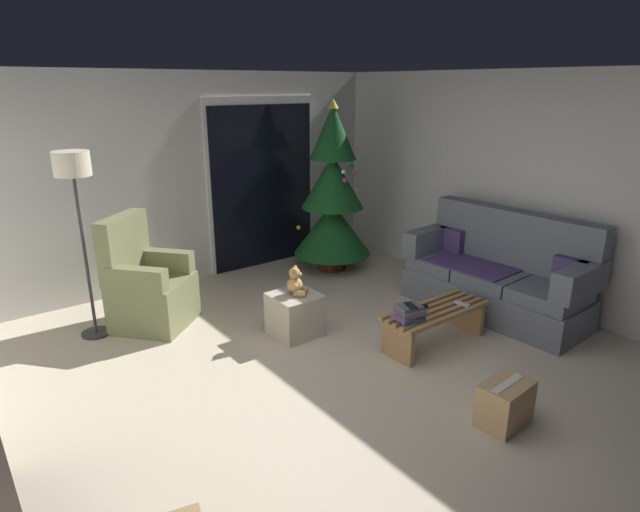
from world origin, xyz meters
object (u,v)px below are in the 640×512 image
(teddy_bear_honey, at_px, (296,283))
(couch, at_px, (498,276))
(cell_phone, at_px, (411,306))
(ottoman, at_px, (295,314))
(cardboard_box_taped_mid_floor, at_px, (505,403))
(coffee_table, at_px, (435,320))
(book_stack, at_px, (409,313))
(christmas_tree, at_px, (332,198))
(remote_silver, at_px, (462,304))
(floor_lamp, at_px, (74,182))
(remote_black, at_px, (420,307))
(armchair, at_px, (148,287))

(teddy_bear_honey, bearing_deg, couch, -22.90)
(cell_phone, height_order, ottoman, cell_phone)
(cardboard_box_taped_mid_floor, bearing_deg, ottoman, 100.23)
(coffee_table, bearing_deg, couch, 5.59)
(couch, xyz_separation_m, book_stack, (-1.49, -0.12, 0.02))
(book_stack, xyz_separation_m, teddy_bear_honey, (-0.54, 0.97, 0.11))
(christmas_tree, height_order, teddy_bear_honey, christmas_tree)
(remote_silver, height_order, christmas_tree, christmas_tree)
(coffee_table, xyz_separation_m, christmas_tree, (0.56, 2.25, 0.72))
(floor_lamp, bearing_deg, cell_phone, -45.90)
(coffee_table, distance_m, cell_phone, 0.45)
(cell_phone, bearing_deg, christmas_tree, 87.03)
(floor_lamp, bearing_deg, book_stack, -45.79)
(couch, bearing_deg, remote_black, -179.53)
(remote_silver, height_order, floor_lamp, floor_lamp)
(couch, height_order, floor_lamp, floor_lamp)
(book_stack, relative_size, ottoman, 0.65)
(couch, xyz_separation_m, remote_black, (-1.22, -0.01, -0.03))
(remote_silver, bearing_deg, floor_lamp, 139.48)
(coffee_table, bearing_deg, christmas_tree, 75.98)
(coffee_table, xyz_separation_m, cardboard_box_taped_mid_floor, (-0.54, -1.12, -0.08))
(armchair, relative_size, ottoman, 2.57)
(remote_silver, relative_size, cardboard_box_taped_mid_floor, 0.38)
(coffee_table, relative_size, remote_black, 7.05)
(couch, bearing_deg, teddy_bear_honey, 157.10)
(christmas_tree, xyz_separation_m, cardboard_box_taped_mid_floor, (-1.11, -3.37, -0.80))
(remote_black, distance_m, cell_phone, 0.31)
(book_stack, height_order, ottoman, book_stack)
(book_stack, height_order, teddy_bear_honey, teddy_bear_honey)
(armchair, relative_size, teddy_bear_honey, 3.96)
(couch, bearing_deg, coffee_table, -174.41)
(couch, distance_m, book_stack, 1.49)
(ottoman, bearing_deg, couch, -23.01)
(couch, relative_size, remote_silver, 12.63)
(floor_lamp, distance_m, cardboard_box_taped_mid_floor, 4.04)
(book_stack, distance_m, teddy_bear_honey, 1.12)
(remote_black, bearing_deg, christmas_tree, -8.75)
(couch, relative_size, coffee_table, 1.79)
(remote_silver, distance_m, armchair, 3.10)
(armchair, bearing_deg, remote_silver, -43.87)
(book_stack, height_order, armchair, armchair)
(remote_black, bearing_deg, ottoman, 51.52)
(remote_black, distance_m, christmas_tree, 2.33)
(remote_black, xyz_separation_m, teddy_bear_honey, (-0.80, 0.86, 0.17))
(couch, xyz_separation_m, ottoman, (-2.03, 0.86, -0.19))
(couch, bearing_deg, ottoman, 156.99)
(coffee_table, relative_size, ottoman, 2.50)
(teddy_bear_honey, bearing_deg, cell_phone, -61.20)
(remote_black, xyz_separation_m, ottoman, (-0.81, 0.87, -0.16))
(book_stack, bearing_deg, floor_lamp, 134.21)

